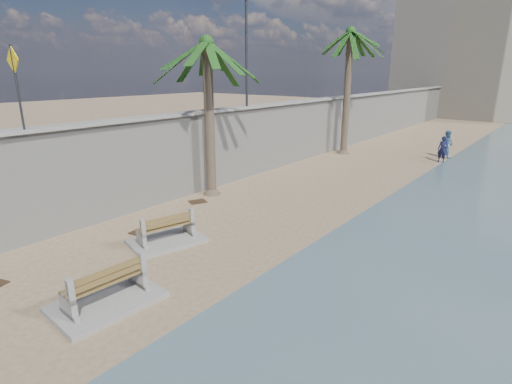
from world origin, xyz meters
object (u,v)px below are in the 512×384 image
Objects in this scene: bench_far at (166,231)px; person_a at (443,148)px; bench_near at (105,288)px; person_b at (447,143)px; palm_mid at (207,44)px; palm_back at (351,33)px.

person_a is at bearing 78.65° from bench_far.
bench_near is 1.29× the size of person_b.
person_b is (3.42, 19.55, 0.55)m from bench_far.
bench_near is 1.38× the size of person_a.
palm_mid is 4.03× the size of person_a.
palm_mid is 0.86× the size of palm_back.
palm_mid is 16.92m from person_b.
bench_far is 7.97m from palm_mid.
person_a is (1.89, 21.14, 0.47)m from bench_near.
bench_near is at bearing -61.16° from palm_mid.
bench_near is 3.61m from bench_far.
palm_back is at bearing 97.69° from bench_far.
bench_far is 18.34m from palm_back.
palm_mid reaches higher than person_b.
palm_back is 4.41× the size of person_b.
bench_near is 10.71m from palm_mid.
palm_mid reaches higher than bench_far.
palm_back is (-3.98, 19.93, 7.06)m from bench_near.
person_a is 0.94× the size of person_b.
palm_mid is at bearing -110.95° from person_a.
palm_back is 8.91m from person_a.
bench_near is 21.52m from palm_back.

